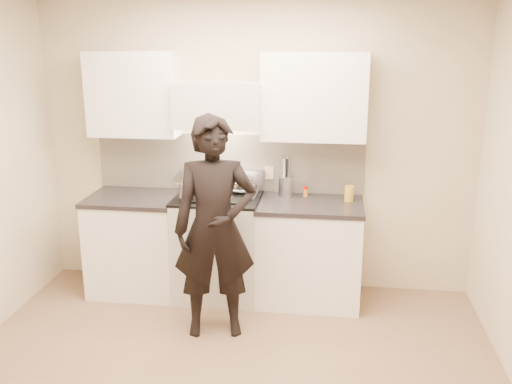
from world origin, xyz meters
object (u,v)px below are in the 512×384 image
Objects in this scene: utensil_crock at (286,184)px; person at (215,228)px; counter_right at (309,251)px; wok at (241,183)px; stove at (219,246)px.

person is at bearing -119.03° from utensil_crock.
person reaches higher than counter_right.
wok is at bearing -168.80° from utensil_crock.
wok is (0.20, 0.11, 0.57)m from stove.
person is at bearing -136.41° from counter_right.
utensil_crock is (-0.24, 0.18, 0.57)m from counter_right.
wok reaches higher than stove.
counter_right is at bearing -37.94° from utensil_crock.
utensil_crock reaches higher than counter_right.
wok reaches higher than counter_right.
counter_right is 0.52× the size of person.
counter_right is 2.62× the size of utensil_crock.
wok is at bearing 170.51° from counter_right.
counter_right is at bearing 0.00° from stove.
stove is 0.80m from person.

